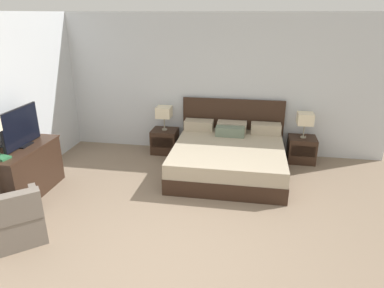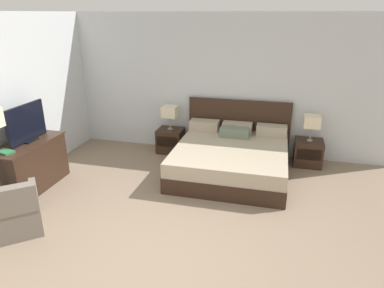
% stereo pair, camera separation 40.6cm
% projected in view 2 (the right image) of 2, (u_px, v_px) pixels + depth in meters
% --- Properties ---
extents(ground_plane, '(11.07, 11.07, 0.00)m').
position_uv_depth(ground_plane, '(153.00, 265.00, 3.99)').
color(ground_plane, '#84705B').
extents(wall_back, '(7.02, 0.06, 2.77)m').
position_uv_depth(wall_back, '(215.00, 85.00, 6.85)').
color(wall_back, silver).
rests_on(wall_back, ground).
extents(wall_left, '(0.06, 5.49, 2.77)m').
position_uv_depth(wall_left, '(12.00, 102.00, 5.56)').
color(wall_left, silver).
rests_on(wall_left, ground).
extents(bed, '(2.04, 2.05, 1.14)m').
position_uv_depth(bed, '(231.00, 157.00, 6.19)').
color(bed, '#332116').
rests_on(bed, ground).
extents(nightstand_left, '(0.52, 0.46, 0.49)m').
position_uv_depth(nightstand_left, '(171.00, 140.00, 7.17)').
color(nightstand_left, '#332116').
rests_on(nightstand_left, ground).
extents(nightstand_right, '(0.52, 0.46, 0.49)m').
position_uv_depth(nightstand_right, '(308.00, 153.00, 6.53)').
color(nightstand_right, '#332116').
rests_on(nightstand_right, ground).
extents(table_lamp_left, '(0.29, 0.29, 0.49)m').
position_uv_depth(table_lamp_left, '(170.00, 112.00, 6.94)').
color(table_lamp_left, gray).
rests_on(table_lamp_left, nightstand_left).
extents(table_lamp_right, '(0.29, 0.29, 0.49)m').
position_uv_depth(table_lamp_right, '(312.00, 122.00, 6.31)').
color(table_lamp_right, gray).
rests_on(table_lamp_right, nightstand_right).
extents(dresser, '(0.57, 1.29, 0.80)m').
position_uv_depth(dresser, '(30.00, 165.00, 5.61)').
color(dresser, '#332116').
rests_on(dresser, ground).
extents(tv, '(0.18, 0.85, 0.61)m').
position_uv_depth(tv, '(26.00, 124.00, 5.44)').
color(tv, black).
rests_on(tv, dresser).
extents(book_red_cover, '(0.27, 0.21, 0.03)m').
position_uv_depth(book_red_cover, '(5.00, 152.00, 5.07)').
color(book_red_cover, '#2D7042').
rests_on(book_red_cover, dresser).
extents(armchair_by_window, '(0.97, 0.97, 0.76)m').
position_uv_depth(armchair_by_window, '(12.00, 213.00, 4.49)').
color(armchair_by_window, '#70665B').
rests_on(armchair_by_window, ground).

